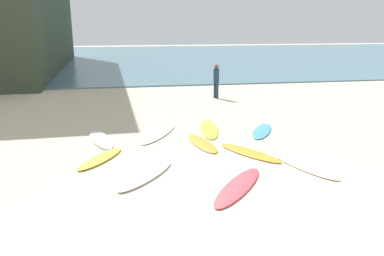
# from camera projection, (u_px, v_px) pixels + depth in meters

# --- Properties ---
(ground_plane) EXTENTS (120.00, 120.00, 0.00)m
(ground_plane) POSITION_uv_depth(u_px,v_px,m) (238.00, 213.00, 7.54)
(ground_plane) COLOR beige
(ocean_water) EXTENTS (120.00, 40.00, 0.08)m
(ocean_water) POSITION_uv_depth(u_px,v_px,m) (143.00, 57.00, 41.51)
(ocean_water) COLOR slate
(ocean_water) RESTS_ON ground_plane
(surfboard_0) EXTENTS (0.89, 2.10, 0.06)m
(surfboard_0) POSITION_uv_depth(u_px,v_px,m) (202.00, 143.00, 11.83)
(surfboard_0) COLOR gold
(surfboard_0) RESTS_ON ground_plane
(surfboard_1) EXTENTS (1.43, 1.91, 0.08)m
(surfboard_1) POSITION_uv_depth(u_px,v_px,m) (100.00, 158.00, 10.46)
(surfboard_1) COLOR yellow
(surfboard_1) RESTS_ON ground_plane
(surfboard_2) EXTENTS (1.23, 2.14, 0.06)m
(surfboard_2) POSITION_uv_depth(u_px,v_px,m) (306.00, 167.00, 9.88)
(surfboard_2) COLOR #F8DBBE
(surfboard_2) RESTS_ON ground_plane
(surfboard_3) EXTENTS (1.51, 2.15, 0.06)m
(surfboard_3) POSITION_uv_depth(u_px,v_px,m) (262.00, 131.00, 13.20)
(surfboard_3) COLOR #449CE0
(surfboard_3) RESTS_ON ground_plane
(surfboard_4) EXTENTS (1.14, 2.39, 0.08)m
(surfboard_4) POSITION_uv_depth(u_px,v_px,m) (101.00, 139.00, 12.24)
(surfboard_4) COLOR silver
(surfboard_4) RESTS_ON ground_plane
(surfboard_5) EXTENTS (1.73, 2.08, 0.09)m
(surfboard_5) POSITION_uv_depth(u_px,v_px,m) (146.00, 175.00, 9.31)
(surfboard_5) COLOR white
(surfboard_5) RESTS_ON ground_plane
(surfboard_6) EXTENTS (1.93, 2.32, 0.07)m
(surfboard_6) POSITION_uv_depth(u_px,v_px,m) (238.00, 186.00, 8.70)
(surfboard_6) COLOR #DF444C
(surfboard_6) RESTS_ON ground_plane
(surfboard_7) EXTENTS (1.68, 2.49, 0.06)m
(surfboard_7) POSITION_uv_depth(u_px,v_px,m) (159.00, 134.00, 12.83)
(surfboard_7) COLOR white
(surfboard_7) RESTS_ON ground_plane
(surfboard_8) EXTENTS (1.59, 2.18, 0.07)m
(surfboard_8) POSITION_uv_depth(u_px,v_px,m) (249.00, 153.00, 10.97)
(surfboard_8) COLOR orange
(surfboard_8) RESTS_ON ground_plane
(surfboard_9) EXTENTS (0.95, 2.65, 0.06)m
(surfboard_9) POSITION_uv_depth(u_px,v_px,m) (209.00, 129.00, 13.45)
(surfboard_9) COLOR yellow
(surfboard_9) RESTS_ON ground_plane
(beachgoer_near) EXTENTS (0.35, 0.35, 1.68)m
(beachgoer_near) POSITION_uv_depth(u_px,v_px,m) (216.00, 79.00, 18.86)
(beachgoer_near) COLOR #1E3342
(beachgoer_near) RESTS_ON ground_plane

